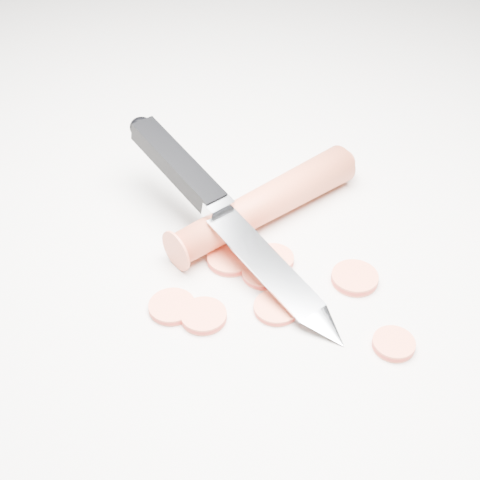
{
  "coord_description": "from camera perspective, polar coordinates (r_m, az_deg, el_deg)",
  "views": [
    {
      "loc": [
        -0.02,
        -0.43,
        0.38
      ],
      "look_at": [
        -0.04,
        -0.01,
        0.02
      ],
      "focal_mm": 50.0,
      "sensor_mm": 36.0,
      "label": 1
    }
  ],
  "objects": [
    {
      "name": "carrot_slice_3",
      "position": [
        0.55,
        9.77,
        -3.22
      ],
      "size": [
        0.04,
        0.04,
        0.01
      ],
      "primitive_type": "cylinder",
      "color": "#EF6642",
      "rests_on": "ground"
    },
    {
      "name": "carrot_slice_7",
      "position": [
        0.55,
        2.03,
        -2.81
      ],
      "size": [
        0.04,
        0.04,
        0.01
      ],
      "primitive_type": "cylinder",
      "color": "#EF6642",
      "rests_on": "ground"
    },
    {
      "name": "carrot_slice_5",
      "position": [
        0.56,
        2.86,
        -1.66
      ],
      "size": [
        0.03,
        0.03,
        0.01
      ],
      "primitive_type": "cylinder",
      "color": "#EF6642",
      "rests_on": "ground"
    },
    {
      "name": "carrot_slice_6",
      "position": [
        0.52,
        3.12,
        -5.8
      ],
      "size": [
        0.04,
        0.04,
        0.01
      ],
      "primitive_type": "cylinder",
      "color": "#EF6642",
      "rests_on": "ground"
    },
    {
      "name": "carrot_slice_1",
      "position": [
        0.52,
        -3.13,
        -6.48
      ],
      "size": [
        0.04,
        0.04,
        0.01
      ],
      "primitive_type": "cylinder",
      "color": "#EF6642",
      "rests_on": "ground"
    },
    {
      "name": "kitchen_knife",
      "position": [
        0.55,
        -0.86,
        1.98
      ],
      "size": [
        0.21,
        0.22,
        0.07
      ],
      "primitive_type": null,
      "color": "#B9BBC0",
      "rests_on": "ground"
    },
    {
      "name": "ground",
      "position": [
        0.57,
        4.16,
        -0.86
      ],
      "size": [
        2.4,
        2.4,
        0.0
      ],
      "primitive_type": "plane",
      "color": "silver",
      "rests_on": "ground"
    },
    {
      "name": "carrot_slice_4",
      "position": [
        0.51,
        12.98,
        -8.64
      ],
      "size": [
        0.03,
        0.03,
        0.01
      ],
      "primitive_type": "cylinder",
      "color": "#EF6642",
      "rests_on": "ground"
    },
    {
      "name": "carrot",
      "position": [
        0.59,
        2.17,
        3.13
      ],
      "size": [
        0.16,
        0.16,
        0.03
      ],
      "primitive_type": "cylinder",
      "rotation": [
        1.57,
        0.0,
        -0.82
      ],
      "color": "#CD4F2F",
      "rests_on": "ground"
    },
    {
      "name": "carrot_slice_0",
      "position": [
        0.52,
        -5.82,
        -5.68
      ],
      "size": [
        0.04,
        0.04,
        0.01
      ],
      "primitive_type": "cylinder",
      "color": "#EF6642",
      "rests_on": "ground"
    },
    {
      "name": "carrot_slice_2",
      "position": [
        0.56,
        -0.83,
        -1.61
      ],
      "size": [
        0.04,
        0.04,
        0.01
      ],
      "primitive_type": "cylinder",
      "color": "#EF6642",
      "rests_on": "ground"
    }
  ]
}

